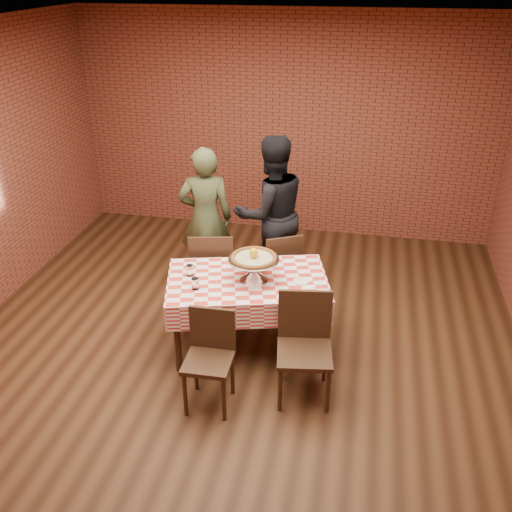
% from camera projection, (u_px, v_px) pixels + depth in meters
% --- Properties ---
extents(ground, '(6.00, 6.00, 0.00)m').
position_uv_depth(ground, '(234.00, 356.00, 5.47)').
color(ground, black).
rests_on(ground, ground).
extents(back_wall, '(5.50, 0.00, 5.50)m').
position_uv_depth(back_wall, '(285.00, 127.00, 7.40)').
color(back_wall, brown).
rests_on(back_wall, ground).
extents(table, '(1.64, 1.23, 0.75)m').
position_uv_depth(table, '(248.00, 313.00, 5.45)').
color(table, '#3C2717').
rests_on(table, ground).
extents(tablecloth, '(1.68, 1.27, 0.25)m').
position_uv_depth(tablecloth, '(247.00, 291.00, 5.33)').
color(tablecloth, red).
rests_on(tablecloth, table).
extents(pizza_stand, '(0.55, 0.55, 0.21)m').
position_uv_depth(pizza_stand, '(254.00, 269.00, 5.21)').
color(pizza_stand, silver).
rests_on(pizza_stand, tablecloth).
extents(pizza, '(0.49, 0.49, 0.03)m').
position_uv_depth(pizza, '(254.00, 258.00, 5.16)').
color(pizza, '#CDBB8F').
rests_on(pizza, pizza_stand).
extents(lemon, '(0.09, 0.09, 0.10)m').
position_uv_depth(lemon, '(254.00, 253.00, 5.13)').
color(lemon, yellow).
rests_on(lemon, pizza).
extents(water_glass_left, '(0.08, 0.08, 0.11)m').
position_uv_depth(water_glass_left, '(195.00, 284.00, 5.08)').
color(water_glass_left, white).
rests_on(water_glass_left, tablecloth).
extents(water_glass_right, '(0.08, 0.08, 0.11)m').
position_uv_depth(water_glass_right, '(190.00, 270.00, 5.30)').
color(water_glass_right, white).
rests_on(water_glass_right, tablecloth).
extents(side_plate, '(0.17, 0.17, 0.01)m').
position_uv_depth(side_plate, '(301.00, 281.00, 5.22)').
color(side_plate, white).
rests_on(side_plate, tablecloth).
extents(sweetener_packet_a, '(0.06, 0.06, 0.00)m').
position_uv_depth(sweetener_packet_a, '(313.00, 286.00, 5.14)').
color(sweetener_packet_a, white).
rests_on(sweetener_packet_a, tablecloth).
extents(sweetener_packet_b, '(0.05, 0.04, 0.00)m').
position_uv_depth(sweetener_packet_b, '(320.00, 284.00, 5.18)').
color(sweetener_packet_b, white).
rests_on(sweetener_packet_b, tablecloth).
extents(condiment_caddy, '(0.13, 0.11, 0.15)m').
position_uv_depth(condiment_caddy, '(249.00, 256.00, 5.52)').
color(condiment_caddy, silver).
rests_on(condiment_caddy, tablecloth).
extents(chair_near_left, '(0.40, 0.40, 0.87)m').
position_uv_depth(chair_near_left, '(208.00, 363.00, 4.68)').
color(chair_near_left, '#3C2717').
rests_on(chair_near_left, ground).
extents(chair_near_right, '(0.52, 0.52, 0.94)m').
position_uv_depth(chair_near_right, '(304.00, 351.00, 4.76)').
color(chair_near_right, '#3C2717').
rests_on(chair_near_right, ground).
extents(chair_far_left, '(0.54, 0.54, 0.93)m').
position_uv_depth(chair_far_left, '(213.00, 268.00, 6.05)').
color(chair_far_left, '#3C2717').
rests_on(chair_far_left, ground).
extents(chair_far_right, '(0.54, 0.54, 0.88)m').
position_uv_depth(chair_far_right, '(279.00, 267.00, 6.14)').
color(chair_far_right, '#3C2717').
rests_on(chair_far_right, ground).
extents(diner_olive, '(0.68, 0.53, 1.64)m').
position_uv_depth(diner_olive, '(206.00, 218.00, 6.34)').
color(diner_olive, '#3E4627').
rests_on(diner_olive, ground).
extents(diner_black, '(1.08, 1.02, 1.77)m').
position_uv_depth(diner_black, '(271.00, 213.00, 6.31)').
color(diner_black, black).
rests_on(diner_black, ground).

